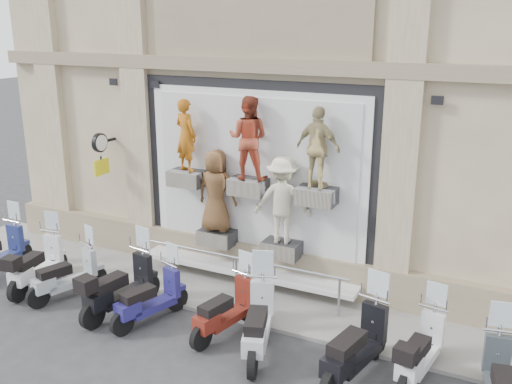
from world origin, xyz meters
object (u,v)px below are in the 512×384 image
at_px(scooter_d, 120,275).
at_px(scooter_h, 357,333).
at_px(clock_sign_bracket, 101,149).
at_px(scooter_c, 66,266).
at_px(scooter_j, 503,370).
at_px(scooter_f, 225,299).
at_px(scooter_b, 36,254).
at_px(scooter_e, 149,288).
at_px(scooter_g, 258,310).
at_px(scooter_i, 422,339).
at_px(guard_rail, 236,277).

distance_m(scooter_d, scooter_h, 4.90).
height_order(clock_sign_bracket, scooter_c, clock_sign_bracket).
bearing_deg(scooter_j, scooter_f, 166.20).
relative_size(scooter_b, scooter_h, 0.94).
xyz_separation_m(scooter_d, scooter_e, (0.75, -0.04, -0.09)).
height_order(scooter_b, scooter_g, scooter_g).
distance_m(scooter_i, scooter_j, 1.31).
xyz_separation_m(scooter_b, scooter_f, (4.72, 0.09, -0.04)).
relative_size(scooter_b, scooter_j, 1.01).
height_order(scooter_b, scooter_c, scooter_b).
height_order(guard_rail, scooter_g, scooter_g).
xyz_separation_m(scooter_c, scooter_f, (3.79, 0.17, 0.01)).
xyz_separation_m(scooter_d, scooter_g, (3.12, -0.07, 0.01)).
distance_m(scooter_h, scooter_j, 2.21).
relative_size(scooter_c, scooter_g, 0.88).
bearing_deg(guard_rail, scooter_e, -120.12).
relative_size(scooter_c, scooter_e, 1.00).
xyz_separation_m(clock_sign_bracket, scooter_i, (8.02, -1.77, -2.05)).
bearing_deg(guard_rail, scooter_i, -17.50).
xyz_separation_m(scooter_e, scooter_i, (5.12, 0.42, 0.01)).
bearing_deg(scooter_e, scooter_d, -166.71).
relative_size(clock_sign_bracket, scooter_g, 0.49).
xyz_separation_m(guard_rail, scooter_i, (4.12, -1.30, 0.29)).
height_order(scooter_d, scooter_g, scooter_g).
bearing_deg(scooter_b, clock_sign_bracket, 73.60).
bearing_deg(scooter_h, scooter_c, -168.72).
xyz_separation_m(clock_sign_bracket, scooter_c, (0.67, -2.11, -2.06)).
relative_size(clock_sign_bracket, scooter_b, 0.52).
xyz_separation_m(scooter_b, scooter_c, (0.93, -0.08, -0.05)).
xyz_separation_m(scooter_g, scooter_i, (2.75, 0.45, -0.09)).
height_order(scooter_g, scooter_j, scooter_g).
relative_size(clock_sign_bracket, scooter_c, 0.56).
bearing_deg(scooter_g, scooter_c, 159.66).
xyz_separation_m(scooter_c, scooter_h, (6.39, -0.10, 0.11)).
height_order(guard_rail, scooter_i, scooter_i).
xyz_separation_m(clock_sign_bracket, scooter_j, (9.27, -2.18, -2.01)).
bearing_deg(scooter_d, scooter_e, 5.79).
xyz_separation_m(guard_rail, scooter_c, (-3.23, -1.64, 0.28)).
bearing_deg(scooter_j, scooter_e, 169.12).
relative_size(guard_rail, scooter_c, 2.76).
bearing_deg(guard_rail, scooter_d, -136.11).
distance_m(scooter_e, scooter_j, 6.37).
relative_size(guard_rail, scooter_g, 2.43).
bearing_deg(scooter_e, guard_rail, 76.49).
height_order(clock_sign_bracket, scooter_d, clock_sign_bracket).
bearing_deg(scooter_j, scooter_b, 168.13).
bearing_deg(scooter_h, scooter_b, -169.26).
bearing_deg(clock_sign_bracket, scooter_e, -37.05).
distance_m(clock_sign_bracket, scooter_i, 8.47).
bearing_deg(guard_rail, scooter_b, -159.41).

